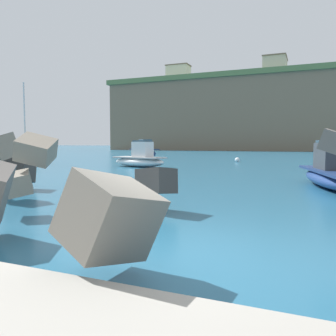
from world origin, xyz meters
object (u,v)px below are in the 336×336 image
object	(u,v)px
boat_far_left	(140,159)
boat_near_right	(24,158)
mooring_buoy_inner	(237,160)
station_building_central	(275,68)
boat_mid_centre	(334,173)
boat_mid_right	(144,152)
station_building_west	(178,76)

from	to	relation	value
boat_far_left	boat_near_right	bearing A→B (deg)	-177.75
mooring_buoy_inner	boat_near_right	bearing A→B (deg)	-149.55
mooring_buoy_inner	station_building_central	distance (m)	62.68
boat_mid_centre	boat_mid_right	distance (m)	29.41
boat_mid_centre	boat_mid_right	size ratio (longest dim) A/B	1.24
boat_mid_right	boat_mid_centre	bearing A→B (deg)	-48.14
boat_near_right	station_building_central	distance (m)	73.41
boat_mid_centre	boat_near_right	bearing A→B (deg)	163.08
boat_mid_right	boat_far_left	distance (m)	15.61
boat_mid_right	station_building_central	distance (m)	58.91
boat_near_right	boat_far_left	distance (m)	11.17
boat_mid_right	boat_far_left	size ratio (longest dim) A/B	1.11
boat_mid_right	station_building_west	distance (m)	62.16
boat_mid_centre	mooring_buoy_inner	xyz separation A→B (m)	(-7.34, 17.22, -0.38)
boat_mid_right	station_building_central	world-z (taller)	station_building_central
boat_mid_centre	station_building_central	bearing A→B (deg)	97.16
boat_near_right	mooring_buoy_inner	size ratio (longest dim) A/B	16.22
boat_mid_centre	station_building_central	distance (m)	79.59
boat_mid_right	station_building_west	xyz separation A→B (m)	(-16.87, 56.24, 20.39)
boat_far_left	station_building_central	bearing A→B (deg)	87.18
boat_near_right	boat_mid_right	size ratio (longest dim) A/B	1.34
boat_far_left	boat_mid_right	bearing A→B (deg)	115.22
mooring_buoy_inner	station_building_central	bearing A→B (deg)	92.18
boat_mid_centre	boat_far_left	size ratio (longest dim) A/B	1.37
boat_far_left	station_building_central	xyz separation A→B (m)	(3.38, 68.60, 20.16)
mooring_buoy_inner	boat_mid_right	bearing A→B (deg)	159.12
boat_mid_centre	station_building_central	world-z (taller)	station_building_central
mooring_buoy_inner	station_building_west	xyz separation A→B (m)	(-29.15, 60.93, 20.92)
boat_mid_right	boat_far_left	world-z (taller)	boat_mid_right
mooring_buoy_inner	station_building_central	size ratio (longest dim) A/B	0.05
boat_near_right	mooring_buoy_inner	world-z (taller)	boat_near_right
boat_mid_right	station_building_central	bearing A→B (deg)	79.57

